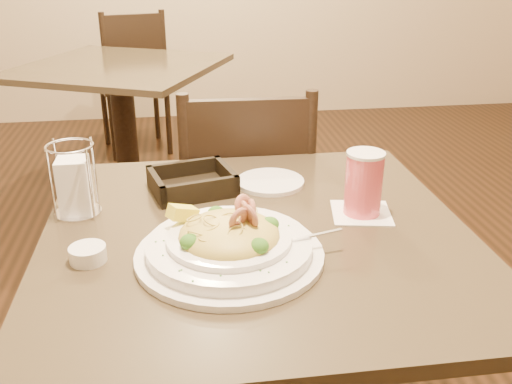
{
  "coord_description": "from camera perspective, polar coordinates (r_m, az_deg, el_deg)",
  "views": [
    {
      "loc": [
        -0.15,
        -1.06,
        1.31
      ],
      "look_at": [
        0.0,
        0.02,
        0.83
      ],
      "focal_mm": 40.0,
      "sensor_mm": 36.0,
      "label": 1
    }
  ],
  "objects": [
    {
      "name": "bread_basket",
      "position": [
        1.4,
        -6.39,
        0.84
      ],
      "size": [
        0.22,
        0.2,
        0.05
      ],
      "rotation": [
        0.0,
        0.0,
        0.25
      ],
      "color": "black",
      "rests_on": "main_table"
    },
    {
      "name": "butter_ramekin",
      "position": [
        1.14,
        -16.47,
        -5.96
      ],
      "size": [
        0.09,
        0.09,
        0.03
      ],
      "primitive_type": "cylinder",
      "rotation": [
        0.0,
        0.0,
        -0.39
      ],
      "color": "white",
      "rests_on": "main_table"
    },
    {
      "name": "napkin_caddy",
      "position": [
        1.32,
        -17.69,
        0.72
      ],
      "size": [
        0.1,
        0.1,
        0.16
      ],
      "rotation": [
        0.0,
        0.0,
        -0.01
      ],
      "color": "silver",
      "rests_on": "main_table"
    },
    {
      "name": "background_table",
      "position": [
        3.04,
        -13.12,
        7.94
      ],
      "size": [
        1.2,
        1.2,
        0.75
      ],
      "rotation": [
        0.0,
        0.0,
        -0.44
      ],
      "color": "black",
      "rests_on": "ground"
    },
    {
      "name": "dining_chair_near",
      "position": [
        1.86,
        -1.12,
        -2.11
      ],
      "size": [
        0.43,
        0.43,
        0.93
      ],
      "rotation": [
        0.0,
        0.0,
        3.11
      ],
      "color": "black",
      "rests_on": "ground"
    },
    {
      "name": "pasta_bowl",
      "position": [
        1.1,
        -2.68,
        -5.07
      ],
      "size": [
        0.4,
        0.37,
        0.12
      ],
      "rotation": [
        0.0,
        0.0,
        0.02
      ],
      "color": "white",
      "rests_on": "main_table"
    },
    {
      "name": "side_plate",
      "position": [
        1.44,
        1.44,
        1.03
      ],
      "size": [
        0.18,
        0.18,
        0.01
      ],
      "primitive_type": "cylinder",
      "rotation": [
        0.0,
        0.0,
        0.05
      ],
      "color": "white",
      "rests_on": "main_table"
    },
    {
      "name": "main_table",
      "position": [
        1.34,
        0.12,
        -12.86
      ],
      "size": [
        0.9,
        0.9,
        0.75
      ],
      "color": "black",
      "rests_on": "ground"
    },
    {
      "name": "dining_chair_far",
      "position": [
        3.84,
        -12.13,
        11.05
      ],
      "size": [
        0.51,
        0.51,
        0.93
      ],
      "rotation": [
        0.0,
        0.0,
        3.38
      ],
      "color": "black",
      "rests_on": "ground"
    },
    {
      "name": "drink_glass",
      "position": [
        1.28,
        10.71,
        0.8
      ],
      "size": [
        0.15,
        0.15,
        0.15
      ],
      "rotation": [
        0.0,
        0.0,
        -0.18
      ],
      "color": "white",
      "rests_on": "main_table"
    }
  ]
}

